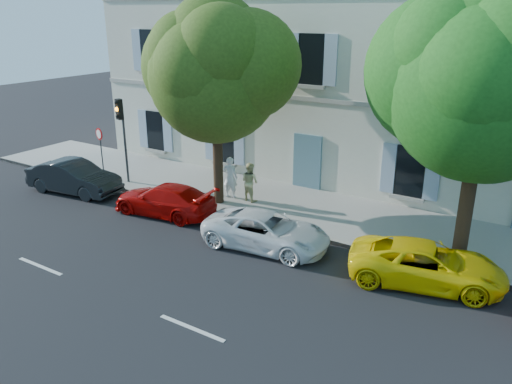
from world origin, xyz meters
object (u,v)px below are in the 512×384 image
Objects in this scene: car_yellow_supercar at (427,264)px; pedestrian_b at (250,182)px; tree_right at (484,87)px; road_sign at (100,142)px; car_white_coupe at (266,231)px; tree_left at (216,77)px; car_red_coupe at (165,200)px; pedestrian_a at (230,177)px; car_dark_sedan at (74,177)px; traffic_light at (121,123)px.

car_yellow_supercar is 2.75× the size of pedestrian_b.
tree_right reaches higher than road_sign.
car_yellow_supercar reaches higher than car_white_coupe.
tree_right is (9.26, -0.09, 0.33)m from tree_left.
road_sign is at bearing 73.43° from car_white_coupe.
pedestrian_a reaches higher than car_red_coupe.
tree_right reaches higher than car_dark_sedan.
pedestrian_b is at bearing 34.80° from car_white_coupe.
traffic_light is at bearing -1.39° from pedestrian_a.
car_dark_sedan is 14.87m from car_yellow_supercar.
tree_left is 4.17m from pedestrian_a.
car_yellow_supercar is 8.18m from pedestrian_b.
car_yellow_supercar is 1.16× the size of traffic_light.
car_white_coupe is (4.81, -0.38, -0.01)m from car_red_coupe.
traffic_light reaches higher than car_red_coupe.
car_dark_sedan reaches higher than car_red_coupe.
tree_right is at bearing 163.58° from pedestrian_a.
car_red_coupe is 4.82m from car_white_coupe.
car_white_coupe is at bearing -159.14° from tree_right.
tree_right reaches higher than traffic_light.
car_red_coupe is at bearing 76.82° from car_yellow_supercar.
tree_right reaches higher than pedestrian_b.
car_red_coupe is 2.61× the size of pedestrian_b.
tree_left is at bearing 2.56° from traffic_light.
pedestrian_a is at bearing 146.91° from car_red_coupe.
tree_right is (0.57, 1.72, 4.85)m from car_yellow_supercar.
road_sign is (-1.31, -0.16, -1.01)m from traffic_light.
pedestrian_a is (5.09, 0.91, -1.85)m from traffic_light.
pedestrian_a is at bearing 44.17° from car_white_coupe.
tree_left is at bearing 52.13° from car_white_coupe.
pedestrian_b is (5.95, 1.05, -1.93)m from traffic_light.
traffic_light is 2.17× the size of pedestrian_a.
car_yellow_supercar is at bearing -11.77° from tree_left.
car_yellow_supercar is (5.09, 0.44, 0.02)m from car_white_coupe.
traffic_light is at bearing 69.85° from car_yellow_supercar.
road_sign is (-6.30, -0.38, -3.27)m from tree_left.
road_sign is 7.42m from pedestrian_b.
pedestrian_a reaches higher than car_dark_sedan.
traffic_light is at bearing 21.55° from pedestrian_b.
tree_right reaches higher than car_red_coupe.
tree_left is at bearing 70.77° from pedestrian_a.
car_red_coupe is 1.75× the size of road_sign.
pedestrian_a is at bearing 20.54° from pedestrian_b.
car_yellow_supercar is at bearing 84.22° from car_red_coupe.
pedestrian_b is (0.96, 0.83, -4.18)m from tree_left.
car_dark_sedan is 1.13× the size of traffic_light.
pedestrian_b is (-8.30, 0.92, -4.51)m from tree_right.
car_dark_sedan is 6.87m from pedestrian_a.
tree_left reaches higher than car_yellow_supercar.
tree_left reaches higher than car_red_coupe.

